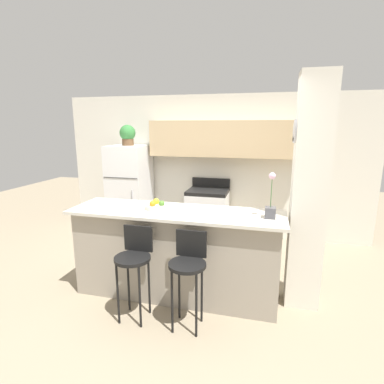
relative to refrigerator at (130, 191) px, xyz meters
The scene contains 12 objects.
ground_plane 2.47m from the refrigerator, 51.39° to the right, with size 14.00×14.00×0.00m, color gray.
wall_back 1.72m from the refrigerator, 12.40° to the left, with size 5.60×0.38×2.55m.
pillar_right 3.35m from the refrigerator, 29.31° to the right, with size 0.38×0.32×2.55m.
counter_bar 2.34m from the refrigerator, 51.39° to the right, with size 2.48×0.71×1.06m.
refrigerator is the anchor object (origin of this frame).
stove_range 1.50m from the refrigerator, ahead, with size 0.70×0.62×1.07m.
bar_stool_left 2.62m from the refrigerator, 63.67° to the right, with size 0.37×0.37×0.98m.
bar_stool_right 2.92m from the refrigerator, 53.39° to the right, with size 0.37×0.37×0.98m.
potted_plant_on_fridge 1.02m from the refrigerator, 114.94° to the left, with size 0.28×0.28×0.36m.
orchid_vase 3.12m from the refrigerator, 36.29° to the right, with size 0.11×0.11×0.49m.
fruit_bowl 2.19m from the refrigerator, 56.01° to the right, with size 0.27×0.27×0.11m.
trash_bin 0.88m from the refrigerator, 24.99° to the right, with size 0.28×0.28×0.38m.
Camera 1 is at (1.00, -3.16, 2.01)m, focal length 28.00 mm.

